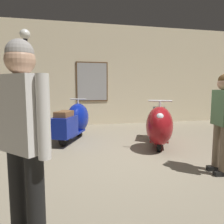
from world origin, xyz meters
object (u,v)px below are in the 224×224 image
Objects in this scene: visitor_1 at (222,117)px; scooter_1 at (159,125)px; visitor_0 at (24,133)px; scooter_0 at (74,121)px; lamppost at (27,83)px.

scooter_1 is at bearing -71.06° from visitor_1.
scooter_0 is at bearing 37.49° from visitor_0.
visitor_0 is 1.11× the size of visitor_1.
lamppost is at bearing 93.76° from scooter_0.
scooter_0 is 0.62× the size of lamppost.
scooter_1 is at bearing -98.56° from scooter_0.
lamppost is at bearing 54.21° from visitor_0.
scooter_1 is 0.65× the size of lamppost.
visitor_1 is at bearing 34.13° from scooter_1.
visitor_1 reaches higher than scooter_0.
scooter_0 is 1.59m from lamppost.
visitor_1 is (3.30, -3.17, -0.56)m from lamppost.
scooter_0 is at bearing -43.56° from visitor_1.
scooter_1 is at bearing 3.49° from visitor_0.
visitor_0 is (-2.37, -2.63, 0.49)m from scooter_1.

